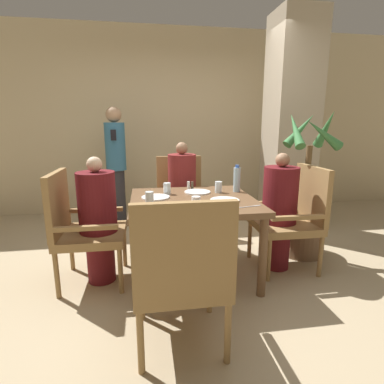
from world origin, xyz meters
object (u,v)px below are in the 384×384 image
at_px(chair_left_side, 80,225).
at_px(glass_tall_far, 218,187).
at_px(plate_main_left, 197,192).
at_px(chair_far_side, 181,195).
at_px(bowl_small, 182,210).
at_px(glass_tall_mid, 149,198).
at_px(plate_dessert_center, 156,197).
at_px(water_bottle, 237,179).
at_px(plate_main_right, 225,200).
at_px(diner_in_far_chair, 182,192).
at_px(chair_near_corner, 181,271).
at_px(diner_in_left_chair, 98,219).
at_px(chair_right_side, 294,215).
at_px(teacup_with_saucer, 196,201).
at_px(standing_host, 116,162).
at_px(potted_palm, 304,216).
at_px(glass_tall_near, 167,188).
at_px(diner_in_right_chair, 279,210).

distance_m(chair_left_side, glass_tall_far, 1.31).
bearing_deg(chair_left_side, plate_main_left, 12.71).
bearing_deg(chair_far_side, chair_left_side, -135.79).
relative_size(bowl_small, glass_tall_mid, 1.24).
relative_size(plate_dessert_center, water_bottle, 0.95).
bearing_deg(plate_main_right, glass_tall_mid, -177.99).
bearing_deg(water_bottle, plate_dessert_center, -170.41).
bearing_deg(diner_in_far_chair, plate_main_left, -81.62).
relative_size(water_bottle, glass_tall_far, 2.45).
distance_m(plate_main_left, water_bottle, 0.41).
bearing_deg(chair_left_side, chair_near_corner, -51.42).
bearing_deg(plate_dessert_center, diner_in_left_chair, -170.24).
xyz_separation_m(chair_near_corner, glass_tall_mid, (-0.17, 0.81, 0.25)).
bearing_deg(glass_tall_far, diner_in_left_chair, -169.27).
relative_size(bowl_small, glass_tall_far, 1.24).
bearing_deg(glass_tall_mid, chair_right_side, 5.84).
xyz_separation_m(chair_near_corner, plate_main_right, (0.48, 0.84, 0.20)).
distance_m(chair_near_corner, teacup_with_saucer, 0.84).
relative_size(standing_host, plate_main_right, 6.34).
relative_size(diner_in_left_chair, potted_palm, 0.73).
bearing_deg(water_bottle, chair_right_side, -23.42).
distance_m(plate_main_right, glass_tall_near, 0.58).
bearing_deg(diner_in_far_chair, diner_in_left_chair, -135.94).
bearing_deg(standing_host, plate_main_right, -59.11).
height_order(diner_in_right_chair, potted_palm, potted_palm).
xyz_separation_m(glass_tall_mid, glass_tall_far, (0.67, 0.35, 0.00)).
xyz_separation_m(standing_host, glass_tall_far, (1.09, -1.46, -0.09)).
xyz_separation_m(chair_far_side, glass_tall_far, (0.28, -0.74, 0.25)).
xyz_separation_m(diner_in_far_chair, water_bottle, (0.47, -0.58, 0.24)).
height_order(chair_far_side, bowl_small, chair_far_side).
bearing_deg(water_bottle, glass_tall_near, 179.90).
bearing_deg(chair_left_side, diner_in_left_chair, 0.00).
relative_size(water_bottle, glass_tall_mid, 2.45).
distance_m(bowl_small, glass_tall_near, 0.63).
bearing_deg(diner_in_left_chair, chair_far_side, 49.06).
bearing_deg(glass_tall_mid, glass_tall_near, 64.61).
bearing_deg(chair_near_corner, potted_palm, 39.91).
bearing_deg(diner_in_far_chair, water_bottle, -50.91).
height_order(chair_left_side, potted_palm, potted_palm).
relative_size(plate_main_right, plate_dessert_center, 1.00).
bearing_deg(diner_in_right_chair, diner_in_left_chair, 180.00).
distance_m(chair_right_side, plate_main_right, 0.75).
relative_size(potted_palm, water_bottle, 5.76).
bearing_deg(diner_in_left_chair, plate_main_left, 14.77).
bearing_deg(glass_tall_mid, bowl_small, -47.94).
height_order(chair_near_corner, teacup_with_saucer, chair_near_corner).
height_order(chair_near_corner, water_bottle, chair_near_corner).
bearing_deg(water_bottle, glass_tall_mid, -157.15).
bearing_deg(glass_tall_near, diner_in_left_chair, -160.12).
bearing_deg(bowl_small, glass_tall_mid, 132.06).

